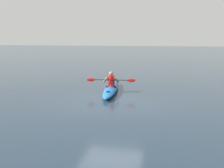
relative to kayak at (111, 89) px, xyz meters
The scene contains 3 objects.
ground_plane 2.44m from the kayak, 102.67° to the left, with size 160.00×160.00×0.00m, color #1E2D3D.
kayak is the anchor object (origin of this frame).
kayaker 0.45m from the kayak, 96.22° to the left, with size 2.36×0.52×0.72m.
Camera 1 is at (-2.29, 10.60, 2.64)m, focal length 43.95 mm.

